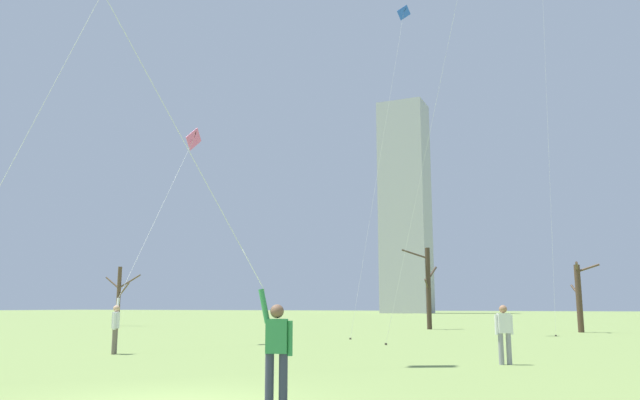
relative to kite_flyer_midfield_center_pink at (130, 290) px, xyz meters
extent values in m
cylinder|color=#726656|center=(0.25, -0.95, -1.72)|extent=(0.14, 0.14, 0.85)
cylinder|color=#726656|center=(0.14, -0.77, -1.72)|extent=(0.14, 0.14, 0.85)
cube|color=white|center=(0.19, -0.86, -1.02)|extent=(0.35, 0.39, 0.54)
sphere|color=tan|center=(0.19, -0.86, -0.63)|extent=(0.22, 0.22, 0.22)
cylinder|color=white|center=(0.31, -1.04, -1.06)|extent=(0.09, 0.09, 0.55)
cylinder|color=white|center=(0.08, -0.68, -0.55)|extent=(0.18, 0.22, 0.56)
cube|color=pink|center=(-1.11, 4.95, 6.94)|extent=(0.26, 1.12, 1.09)
cylinder|color=black|center=(-1.11, 4.95, 6.94)|extent=(0.24, 0.07, 0.71)
cylinder|color=silver|center=(-0.51, 2.13, 3.32)|extent=(1.21, 5.64, 7.25)
cylinder|color=#33384C|center=(10.51, -8.44, -1.72)|extent=(0.14, 0.14, 0.85)
cylinder|color=#33384C|center=(10.30, -8.51, -1.72)|extent=(0.14, 0.14, 0.85)
cube|color=#338C4C|center=(10.40, -8.47, -1.02)|extent=(0.39, 0.30, 0.54)
sphere|color=brown|center=(10.40, -8.47, -0.63)|extent=(0.22, 0.22, 0.22)
cylinder|color=#338C4C|center=(10.60, -8.40, -1.06)|extent=(0.09, 0.09, 0.55)
cylinder|color=#338C4C|center=(10.21, -8.54, -0.55)|extent=(0.22, 0.15, 0.56)
cylinder|color=gray|center=(12.62, 0.56, -1.72)|extent=(0.14, 0.14, 0.85)
cylinder|color=gray|center=(12.82, 0.66, -1.72)|extent=(0.14, 0.14, 0.85)
cube|color=white|center=(12.72, 0.61, -1.02)|extent=(0.39, 0.33, 0.54)
sphere|color=#9E7051|center=(12.72, 0.61, -0.63)|extent=(0.22, 0.22, 0.22)
cylinder|color=white|center=(12.53, 0.51, -1.06)|extent=(0.09, 0.09, 0.55)
cylinder|color=white|center=(12.91, 0.70, -1.06)|extent=(0.09, 0.09, 0.55)
cylinder|color=silver|center=(13.26, 19.32, 8.96)|extent=(0.43, 2.25, 22.14)
cylinder|color=#3F3833|center=(13.05, 18.20, -2.10)|extent=(0.10, 0.10, 0.08)
cylinder|color=silver|center=(9.89, 7.13, 9.29)|extent=(5.72, 0.78, 22.78)
cylinder|color=#3F3833|center=(7.04, 7.52, -2.10)|extent=(0.10, 0.10, 0.08)
cube|color=blue|center=(5.60, 16.64, 17.16)|extent=(0.66, 0.79, 0.92)
cylinder|color=black|center=(5.60, 16.64, 17.16)|extent=(0.36, 0.11, 0.56)
cylinder|color=silver|center=(4.87, 13.78, 7.53)|extent=(1.47, 5.73, 19.27)
cylinder|color=#3F3833|center=(4.14, 10.92, -2.10)|extent=(0.10, 0.10, 0.08)
cylinder|color=#423326|center=(4.46, 25.30, 0.69)|extent=(0.34, 0.34, 5.67)
cylinder|color=#423326|center=(4.47, 24.80, 0.95)|extent=(0.15, 1.07, 0.72)
cylinder|color=#423326|center=(3.66, 24.86, 3.07)|extent=(1.69, 1.00, 0.70)
cylinder|color=#423326|center=(4.58, 26.00, 1.76)|extent=(0.41, 1.50, 1.04)
cylinder|color=#4C3828|center=(14.18, 24.11, -0.08)|extent=(0.36, 0.36, 4.13)
cylinder|color=#4C3828|center=(14.19, 23.56, 1.85)|extent=(0.17, 1.15, 0.56)
cylinder|color=#4C3828|center=(13.98, 24.45, 0.43)|extent=(0.56, 0.82, 0.72)
cylinder|color=#4C3828|center=(14.83, 24.09, 1.77)|extent=(1.34, 0.18, 0.54)
cylinder|color=brown|center=(-20.68, 22.36, 0.26)|extent=(0.32, 0.32, 4.80)
cylinder|color=brown|center=(-19.77, 22.55, 1.44)|extent=(1.89, 0.53, 1.16)
cylinder|color=brown|center=(-20.01, 22.19, 0.76)|extent=(1.43, 0.46, 1.21)
cylinder|color=brown|center=(-21.35, 22.31, 1.34)|extent=(1.44, 0.22, 1.04)
cube|color=#B2B2B7|center=(-23.67, 118.30, 22.28)|extent=(10.59, 8.28, 48.85)
camera|label=1|loc=(15.10, -17.33, -0.55)|focal=34.35mm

